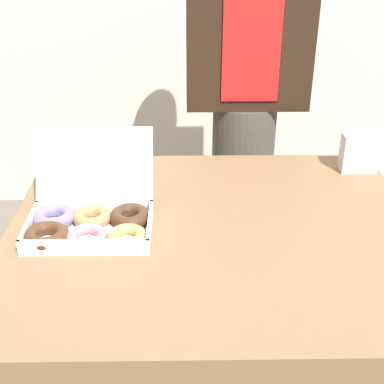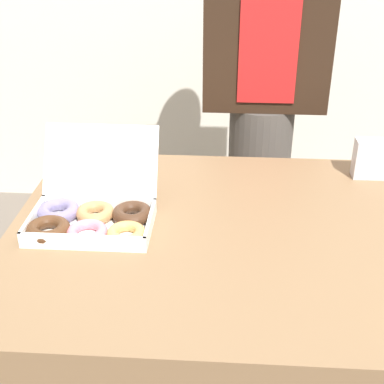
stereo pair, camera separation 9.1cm
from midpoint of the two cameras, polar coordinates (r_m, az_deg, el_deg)
table at (r=1.57m, az=3.95°, el=-15.56°), size 1.04×0.89×0.74m
donut_box at (r=1.35m, az=-8.89°, el=-2.38°), size 0.33×0.32×0.20m
napkin_holder at (r=1.67m, az=20.20°, el=3.31°), size 0.11×0.05×0.12m
person_customer at (r=1.98m, az=9.00°, el=10.81°), size 0.43×0.24×1.60m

